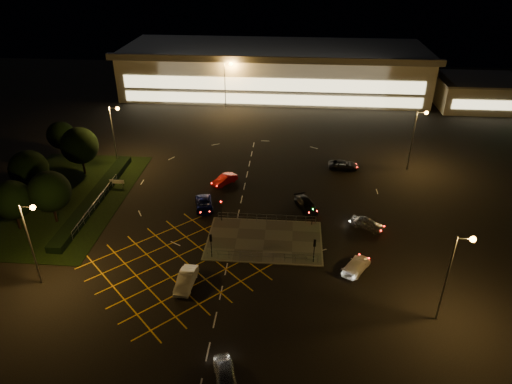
# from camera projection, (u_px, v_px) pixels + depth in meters

# --- Properties ---
(ground) EXTENTS (180.00, 180.00, 0.00)m
(ground) POSITION_uv_depth(u_px,v_px,m) (250.00, 231.00, 59.17)
(ground) COLOR black
(ground) RESTS_ON ground
(pedestrian_island) EXTENTS (14.00, 9.00, 0.12)m
(pedestrian_island) POSITION_uv_depth(u_px,v_px,m) (264.00, 240.00, 57.25)
(pedestrian_island) COLOR #4C4944
(pedestrian_island) RESTS_ON ground
(grass_verge) EXTENTS (18.00, 30.00, 0.08)m
(grass_verge) POSITION_uv_depth(u_px,v_px,m) (63.00, 199.00, 66.39)
(grass_verge) COLOR black
(grass_verge) RESTS_ON ground
(hedge) EXTENTS (2.00, 26.00, 1.00)m
(hedge) POSITION_uv_depth(u_px,v_px,m) (96.00, 197.00, 65.81)
(hedge) COLOR black
(hedge) RESTS_ON ground
(supermarket) EXTENTS (72.00, 26.50, 10.50)m
(supermarket) POSITION_uv_depth(u_px,v_px,m) (274.00, 69.00, 110.43)
(supermarket) COLOR beige
(supermarket) RESTS_ON ground
(retail_unit_a) EXTENTS (18.80, 14.80, 6.35)m
(retail_unit_a) POSITION_uv_depth(u_px,v_px,m) (479.00, 92.00, 101.19)
(retail_unit_a) COLOR beige
(retail_unit_a) RESTS_ON ground
(streetlight_sw) EXTENTS (1.78, 0.56, 10.03)m
(streetlight_sw) POSITION_uv_depth(u_px,v_px,m) (31.00, 233.00, 47.09)
(streetlight_sw) COLOR slate
(streetlight_sw) RESTS_ON ground
(streetlight_se) EXTENTS (1.78, 0.56, 10.03)m
(streetlight_se) POSITION_uv_depth(u_px,v_px,m) (454.00, 267.00, 42.31)
(streetlight_se) COLOR slate
(streetlight_se) RESTS_ON ground
(streetlight_nw) EXTENTS (1.78, 0.56, 10.03)m
(streetlight_nw) POSITION_uv_depth(u_px,v_px,m) (115.00, 127.00, 73.31)
(streetlight_nw) COLOR slate
(streetlight_nw) RESTS_ON ground
(streetlight_ne) EXTENTS (1.78, 0.56, 10.03)m
(streetlight_ne) POSITION_uv_depth(u_px,v_px,m) (417.00, 132.00, 71.58)
(streetlight_ne) COLOR slate
(streetlight_ne) RESTS_ON ground
(streetlight_far_left) EXTENTS (1.78, 0.56, 10.03)m
(streetlight_far_left) POSITION_uv_depth(u_px,v_px,m) (227.00, 79.00, 98.38)
(streetlight_far_left) COLOR slate
(streetlight_far_left) RESTS_ON ground
(streetlight_far_right) EXTENTS (1.78, 0.56, 10.03)m
(streetlight_far_right) POSITION_uv_depth(u_px,v_px,m) (414.00, 81.00, 97.22)
(streetlight_far_right) COLOR slate
(streetlight_far_right) RESTS_ON ground
(signal_sw) EXTENTS (0.28, 0.30, 3.15)m
(signal_sw) POSITION_uv_depth(u_px,v_px,m) (211.00, 241.00, 53.09)
(signal_sw) COLOR black
(signal_sw) RESTS_ON pedestrian_island
(signal_se) EXTENTS (0.28, 0.30, 3.15)m
(signal_se) POSITION_uv_depth(u_px,v_px,m) (314.00, 246.00, 52.22)
(signal_se) COLOR black
(signal_se) RESTS_ON pedestrian_island
(signal_nw) EXTENTS (0.28, 0.30, 3.15)m
(signal_nw) POSITION_uv_depth(u_px,v_px,m) (221.00, 206.00, 60.03)
(signal_nw) COLOR black
(signal_nw) RESTS_ON pedestrian_island
(signal_ne) EXTENTS (0.28, 0.30, 3.15)m
(signal_ne) POSITION_uv_depth(u_px,v_px,m) (313.00, 210.00, 59.16)
(signal_ne) COLOR black
(signal_ne) RESTS_ON pedestrian_island
(tree_a) EXTENTS (5.04, 5.04, 6.86)m
(tree_a) POSITION_uv_depth(u_px,v_px,m) (12.00, 200.00, 57.48)
(tree_a) COLOR black
(tree_a) RESTS_ON ground
(tree_b) EXTENTS (5.40, 5.40, 7.35)m
(tree_b) POSITION_uv_depth(u_px,v_px,m) (29.00, 169.00, 64.43)
(tree_b) COLOR black
(tree_b) RESTS_ON ground
(tree_c) EXTENTS (5.76, 5.76, 7.84)m
(tree_c) POSITION_uv_depth(u_px,v_px,m) (80.00, 146.00, 70.95)
(tree_c) COLOR black
(tree_c) RESTS_ON ground
(tree_d) EXTENTS (4.68, 4.68, 6.37)m
(tree_d) POSITION_uv_depth(u_px,v_px,m) (61.00, 135.00, 77.05)
(tree_d) COLOR black
(tree_d) RESTS_ON ground
(tree_e) EXTENTS (5.40, 5.40, 7.35)m
(tree_e) POSITION_uv_depth(u_px,v_px,m) (49.00, 192.00, 58.78)
(tree_e) COLOR black
(tree_e) RESTS_ON ground
(car_near_silver) EXTENTS (3.04, 4.73, 1.50)m
(car_near_silver) POSITION_uv_depth(u_px,v_px,m) (226.00, 376.00, 38.73)
(car_near_silver) COLOR #A3A6AA
(car_near_silver) RESTS_ON ground
(car_queue_white) EXTENTS (1.91, 4.76, 1.54)m
(car_queue_white) POSITION_uv_depth(u_px,v_px,m) (186.00, 280.00, 49.54)
(car_queue_white) COLOR silver
(car_queue_white) RESTS_ON ground
(car_left_blue) EXTENTS (3.47, 5.41, 1.39)m
(car_left_blue) POSITION_uv_depth(u_px,v_px,m) (204.00, 204.00, 63.71)
(car_left_blue) COLOR #0A0D41
(car_left_blue) RESTS_ON ground
(car_far_dkgrey) EXTENTS (3.89, 5.26, 1.42)m
(car_far_dkgrey) POSITION_uv_depth(u_px,v_px,m) (306.00, 204.00, 63.65)
(car_far_dkgrey) COLOR black
(car_far_dkgrey) RESTS_ON ground
(car_right_silver) EXTENTS (4.66, 3.57, 1.48)m
(car_right_silver) POSITION_uv_depth(u_px,v_px,m) (367.00, 223.00, 59.38)
(car_right_silver) COLOR #A0A2A7
(car_right_silver) RESTS_ON ground
(car_circ_red) EXTENTS (3.94, 4.38, 1.44)m
(car_circ_red) POSITION_uv_depth(u_px,v_px,m) (224.00, 180.00, 70.07)
(car_circ_red) COLOR maroon
(car_circ_red) RESTS_ON ground
(car_east_grey) EXTENTS (5.01, 2.44, 1.37)m
(car_east_grey) POSITION_uv_depth(u_px,v_px,m) (344.00, 165.00, 74.69)
(car_east_grey) COLOR black
(car_east_grey) RESTS_ON ground
(car_approach_white) EXTENTS (4.13, 5.05, 1.38)m
(car_approach_white) POSITION_uv_depth(u_px,v_px,m) (356.00, 265.00, 51.83)
(car_approach_white) COLOR white
(car_approach_white) RESTS_ON ground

